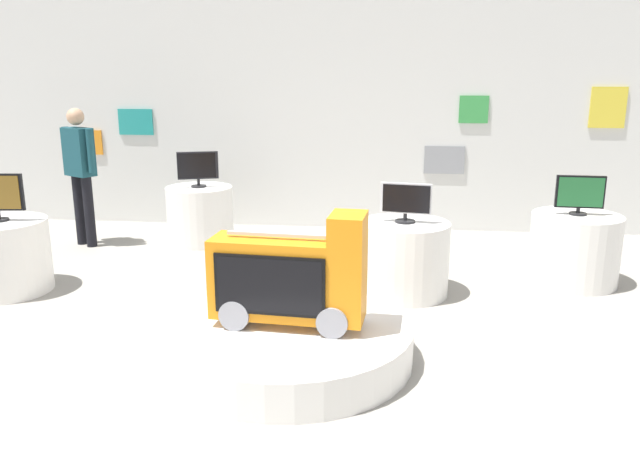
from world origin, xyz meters
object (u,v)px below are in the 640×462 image
tv_on_right_rear (406,201)px  shopper_browsing_near_truck (80,166)px  display_pedestal_left_rear (4,256)px  tv_on_far_right (198,167)px  novelty_firetruck_tv (291,280)px  display_pedestal_center_rear (574,249)px  main_display_pedestal (289,341)px  tv_on_center_rear (580,194)px  display_pedestal_right_rear (404,258)px  display_pedestal_far_right (200,215)px

tv_on_right_rear → shopper_browsing_near_truck: 4.06m
display_pedestal_left_rear → tv_on_far_right: tv_on_far_right is taller
novelty_firetruck_tv → display_pedestal_center_rear: bearing=38.9°
main_display_pedestal → tv_on_center_rear: tv_on_center_rear is taller
display_pedestal_center_rear → shopper_browsing_near_truck: size_ratio=0.52×
display_pedestal_right_rear → tv_on_far_right: bearing=147.4°
display_pedestal_right_rear → tv_on_far_right: 3.00m
display_pedestal_left_rear → tv_on_center_rear: tv_on_center_rear is taller
tv_on_center_rear → display_pedestal_left_rear: bearing=-171.0°
main_display_pedestal → tv_on_right_rear: (0.87, 1.53, 0.77)m
tv_on_center_rear → display_pedestal_right_rear: 1.87m
display_pedestal_left_rear → display_pedestal_center_rear: 5.60m
novelty_firetruck_tv → tv_on_right_rear: bearing=61.3°
display_pedestal_center_rear → display_pedestal_far_right: bearing=165.5°
tv_on_right_rear → display_pedestal_center_rear: bearing=16.9°
main_display_pedestal → shopper_browsing_near_truck: 4.20m
shopper_browsing_near_truck → display_pedestal_left_rear: bearing=-89.6°
display_pedestal_far_right → tv_on_far_right: tv_on_far_right is taller
display_pedestal_center_rear → tv_on_center_rear: size_ratio=1.87×
main_display_pedestal → tv_on_far_right: bearing=117.3°
tv_on_right_rear → novelty_firetruck_tv: bearing=-118.7°
shopper_browsing_near_truck → tv_on_right_rear: bearing=-18.9°
tv_on_right_rear → shopper_browsing_near_truck: size_ratio=0.29×
main_display_pedestal → display_pedestal_left_rear: 3.19m
novelty_firetruck_tv → shopper_browsing_near_truck: (-2.99, 2.85, 0.35)m
novelty_firetruck_tv → display_pedestal_center_rear: 3.29m
display_pedestal_center_rear → display_pedestal_left_rear: bearing=-171.0°
shopper_browsing_near_truck → display_pedestal_far_right: bearing=11.9°
display_pedestal_right_rear → shopper_browsing_near_truck: size_ratio=0.51×
main_display_pedestal → novelty_firetruck_tv: bearing=-21.5°
tv_on_right_rear → display_pedestal_right_rear: bearing=99.1°
main_display_pedestal → shopper_browsing_near_truck: shopper_browsing_near_truck is taller
tv_on_right_rear → display_pedestal_far_right: tv_on_right_rear is taller
novelty_firetruck_tv → display_pedestal_far_right: (-1.64, 3.14, -0.27)m
novelty_firetruck_tv → shopper_browsing_near_truck: shopper_browsing_near_truck is taller
display_pedestal_far_right → display_pedestal_right_rear: bearing=-32.7°
tv_on_right_rear → display_pedestal_far_right: 3.00m
main_display_pedestal → tv_on_far_right: size_ratio=3.81×
novelty_firetruck_tv → display_pedestal_right_rear: size_ratio=1.33×
display_pedestal_center_rear → display_pedestal_far_right: (-4.18, 1.08, 0.00)m
display_pedestal_left_rear → tv_on_right_rear: size_ratio=1.78×
main_display_pedestal → display_pedestal_center_rear: (2.57, 2.05, 0.21)m
main_display_pedestal → tv_on_center_rear: bearing=38.5°
novelty_firetruck_tv → display_pedestal_right_rear: bearing=61.4°
main_display_pedestal → display_pedestal_center_rear: 3.29m
novelty_firetruck_tv → display_pedestal_left_rear: (-2.98, 1.18, -0.27)m
display_pedestal_left_rear → display_pedestal_right_rear: (3.82, 0.37, 0.00)m
display_pedestal_left_rear → tv_on_right_rear: tv_on_right_rear is taller
display_pedestal_left_rear → shopper_browsing_near_truck: bearing=90.4°
novelty_firetruck_tv → shopper_browsing_near_truck: size_ratio=0.68×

